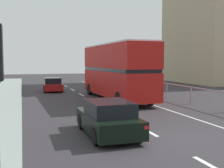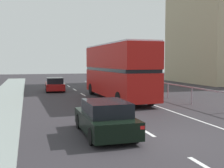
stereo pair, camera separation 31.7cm
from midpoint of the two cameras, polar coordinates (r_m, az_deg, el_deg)
ground_plane at (r=11.58m, az=9.34°, el=-10.58°), size 73.57×120.00×0.10m
lane_paint_markings at (r=20.21m, az=4.04°, el=-3.91°), size 3.57×46.00×0.01m
bridge_side_railing at (r=22.10m, az=13.57°, el=-0.78°), size 0.10×42.00×1.21m
double_decker_bus_red at (r=22.26m, az=1.48°, el=2.78°), size 2.80×10.42×4.27m
hatchback_car_near at (r=11.60m, az=-0.55°, el=-6.84°), size 1.83×4.04×1.39m
sedan_car_ahead at (r=29.26m, az=-10.96°, el=-0.11°), size 1.93×4.29×1.35m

